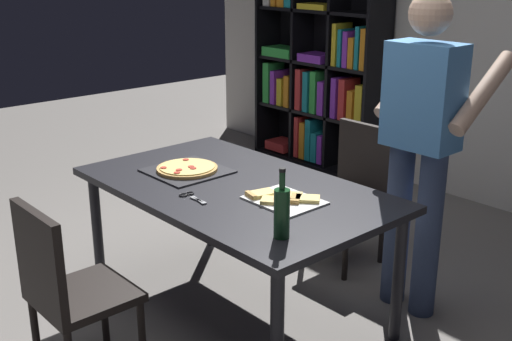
{
  "coord_description": "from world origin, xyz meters",
  "views": [
    {
      "loc": [
        2.46,
        -2.05,
        1.9
      ],
      "look_at": [
        0.0,
        0.15,
        0.8
      ],
      "focal_mm": 44.73,
      "sensor_mm": 36.0,
      "label": 1
    }
  ],
  "objects_px": {
    "person_serving_pizza": "(422,138)",
    "kitchen_scissors": "(191,196)",
    "pepperoni_pizza_on_tray": "(187,169)",
    "wine_bottle": "(282,212)",
    "chair_far_side": "(353,185)",
    "dining_table": "(235,197)",
    "bookshelf": "(319,68)",
    "chair_near_camera": "(66,286)"
  },
  "relations": [
    {
      "from": "chair_near_camera",
      "to": "dining_table",
      "type": "bearing_deg",
      "value": 90.0
    },
    {
      "from": "chair_near_camera",
      "to": "kitchen_scissors",
      "type": "relative_size",
      "value": 4.62
    },
    {
      "from": "chair_near_camera",
      "to": "kitchen_scissors",
      "type": "xyz_separation_m",
      "value": [
        -0.01,
        0.71,
        0.24
      ]
    },
    {
      "from": "dining_table",
      "to": "kitchen_scissors",
      "type": "xyz_separation_m",
      "value": [
        -0.01,
        -0.28,
        0.07
      ]
    },
    {
      "from": "wine_bottle",
      "to": "chair_near_camera",
      "type": "bearing_deg",
      "value": -132.04
    },
    {
      "from": "chair_near_camera",
      "to": "wine_bottle",
      "type": "height_order",
      "value": "wine_bottle"
    },
    {
      "from": "dining_table",
      "to": "kitchen_scissors",
      "type": "relative_size",
      "value": 8.81
    },
    {
      "from": "chair_near_camera",
      "to": "wine_bottle",
      "type": "xyz_separation_m",
      "value": [
        0.64,
        0.71,
        0.36
      ]
    },
    {
      "from": "chair_far_side",
      "to": "wine_bottle",
      "type": "xyz_separation_m",
      "value": [
        0.64,
        -1.27,
        0.36
      ]
    },
    {
      "from": "dining_table",
      "to": "chair_far_side",
      "type": "xyz_separation_m",
      "value": [
        0.0,
        0.99,
        -0.17
      ]
    },
    {
      "from": "dining_table",
      "to": "pepperoni_pizza_on_tray",
      "type": "bearing_deg",
      "value": -170.94
    },
    {
      "from": "bookshelf",
      "to": "chair_far_side",
      "type": "bearing_deg",
      "value": -40.89
    },
    {
      "from": "dining_table",
      "to": "bookshelf",
      "type": "xyz_separation_m",
      "value": [
        -1.6,
        2.38,
        0.24
      ]
    },
    {
      "from": "chair_near_camera",
      "to": "kitchen_scissors",
      "type": "height_order",
      "value": "chair_near_camera"
    },
    {
      "from": "wine_bottle",
      "to": "chair_far_side",
      "type": "bearing_deg",
      "value": 116.87
    },
    {
      "from": "bookshelf",
      "to": "wine_bottle",
      "type": "xyz_separation_m",
      "value": [
        2.24,
        -2.66,
        -0.05
      ]
    },
    {
      "from": "kitchen_scissors",
      "to": "pepperoni_pizza_on_tray",
      "type": "bearing_deg",
      "value": 146.41
    },
    {
      "from": "chair_far_side",
      "to": "bookshelf",
      "type": "bearing_deg",
      "value": 139.11
    },
    {
      "from": "bookshelf",
      "to": "pepperoni_pizza_on_tray",
      "type": "bearing_deg",
      "value": -62.94
    },
    {
      "from": "chair_far_side",
      "to": "wine_bottle",
      "type": "bearing_deg",
      "value": -63.13
    },
    {
      "from": "chair_near_camera",
      "to": "pepperoni_pizza_on_tray",
      "type": "relative_size",
      "value": 2.22
    },
    {
      "from": "chair_near_camera",
      "to": "bookshelf",
      "type": "distance_m",
      "value": 3.75
    },
    {
      "from": "chair_far_side",
      "to": "person_serving_pizza",
      "type": "relative_size",
      "value": 0.51
    },
    {
      "from": "person_serving_pizza",
      "to": "wine_bottle",
      "type": "bearing_deg",
      "value": -88.7
    },
    {
      "from": "person_serving_pizza",
      "to": "kitchen_scissors",
      "type": "xyz_separation_m",
      "value": [
        -0.63,
        -1.06,
        -0.24
      ]
    },
    {
      "from": "person_serving_pizza",
      "to": "kitchen_scissors",
      "type": "height_order",
      "value": "person_serving_pizza"
    },
    {
      "from": "dining_table",
      "to": "chair_far_side",
      "type": "height_order",
      "value": "chair_far_side"
    },
    {
      "from": "person_serving_pizza",
      "to": "kitchen_scissors",
      "type": "relative_size",
      "value": 8.98
    },
    {
      "from": "dining_table",
      "to": "kitchen_scissors",
      "type": "bearing_deg",
      "value": -92.66
    },
    {
      "from": "person_serving_pizza",
      "to": "wine_bottle",
      "type": "distance_m",
      "value": 1.06
    },
    {
      "from": "pepperoni_pizza_on_tray",
      "to": "kitchen_scissors",
      "type": "height_order",
      "value": "pepperoni_pizza_on_tray"
    },
    {
      "from": "pepperoni_pizza_on_tray",
      "to": "wine_bottle",
      "type": "relative_size",
      "value": 1.28
    },
    {
      "from": "dining_table",
      "to": "wine_bottle",
      "type": "relative_size",
      "value": 5.43
    },
    {
      "from": "kitchen_scissors",
      "to": "chair_far_side",
      "type": "bearing_deg",
      "value": 89.41
    },
    {
      "from": "chair_far_side",
      "to": "pepperoni_pizza_on_tray",
      "type": "bearing_deg",
      "value": -108.67
    },
    {
      "from": "bookshelf",
      "to": "wine_bottle",
      "type": "bearing_deg",
      "value": -49.82
    },
    {
      "from": "bookshelf",
      "to": "dining_table",
      "type": "bearing_deg",
      "value": -56.09
    },
    {
      "from": "wine_bottle",
      "to": "person_serving_pizza",
      "type": "bearing_deg",
      "value": 91.3
    },
    {
      "from": "wine_bottle",
      "to": "dining_table",
      "type": "bearing_deg",
      "value": 156.62
    },
    {
      "from": "bookshelf",
      "to": "person_serving_pizza",
      "type": "distance_m",
      "value": 2.74
    },
    {
      "from": "dining_table",
      "to": "chair_near_camera",
      "type": "relative_size",
      "value": 1.91
    },
    {
      "from": "pepperoni_pizza_on_tray",
      "to": "wine_bottle",
      "type": "xyz_separation_m",
      "value": [
        1.0,
        -0.22,
        0.1
      ]
    }
  ]
}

